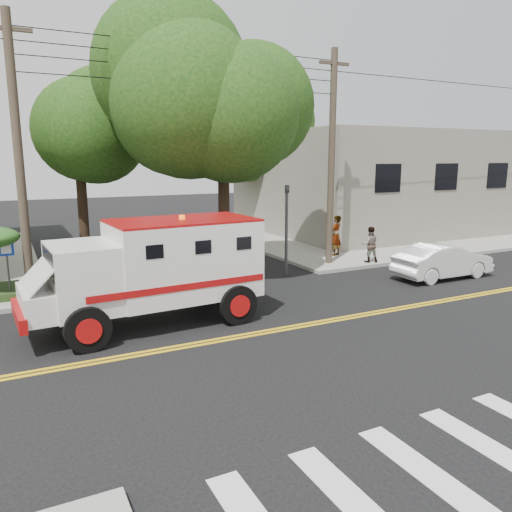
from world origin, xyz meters
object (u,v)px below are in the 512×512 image
parked_sedan (443,261)px  pedestrian_a (336,236)px  pedestrian_b (370,244)px  armored_truck (155,266)px

parked_sedan → pedestrian_a: (-1.45, 5.08, 0.40)m
pedestrian_a → pedestrian_b: bearing=76.3°
pedestrian_a → armored_truck: bearing=2.7°
pedestrian_b → armored_truck: bearing=41.5°
parked_sedan → pedestrian_b: bearing=18.6°
parked_sedan → pedestrian_b: pedestrian_b is taller
armored_truck → parked_sedan: (11.52, 0.33, -0.99)m
parked_sedan → armored_truck: bearing=91.9°
parked_sedan → pedestrian_a: 5.30m
pedestrian_a → pedestrian_b: 1.99m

